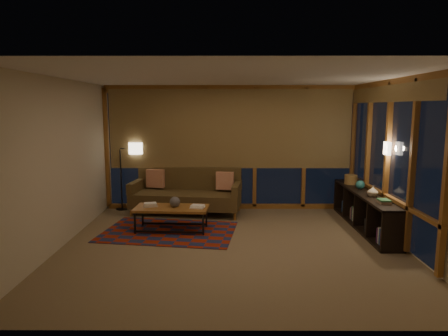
{
  "coord_description": "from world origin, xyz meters",
  "views": [
    {
      "loc": [
        -0.11,
        -6.24,
        2.24
      ],
      "look_at": [
        -0.13,
        0.68,
        1.18
      ],
      "focal_mm": 32.0,
      "sensor_mm": 36.0,
      "label": 1
    }
  ],
  "objects_px": {
    "sofa": "(186,192)",
    "coffee_table": "(172,219)",
    "bookshelf": "(364,210)",
    "floor_lamp": "(121,176)"
  },
  "relations": [
    {
      "from": "sofa",
      "to": "coffee_table",
      "type": "distance_m",
      "value": 1.23
    },
    {
      "from": "bookshelf",
      "to": "coffee_table",
      "type": "bearing_deg",
      "value": -176.79
    },
    {
      "from": "floor_lamp",
      "to": "bookshelf",
      "type": "bearing_deg",
      "value": -25.01
    },
    {
      "from": "sofa",
      "to": "floor_lamp",
      "type": "xyz_separation_m",
      "value": [
        -1.46,
        0.35,
        0.28
      ]
    },
    {
      "from": "sofa",
      "to": "coffee_table",
      "type": "relative_size",
      "value": 1.71
    },
    {
      "from": "sofa",
      "to": "bookshelf",
      "type": "relative_size",
      "value": 0.84
    },
    {
      "from": "floor_lamp",
      "to": "bookshelf",
      "type": "height_order",
      "value": "floor_lamp"
    },
    {
      "from": "sofa",
      "to": "floor_lamp",
      "type": "relative_size",
      "value": 1.52
    },
    {
      "from": "floor_lamp",
      "to": "bookshelf",
      "type": "distance_m",
      "value": 5.08
    },
    {
      "from": "coffee_table",
      "to": "bookshelf",
      "type": "distance_m",
      "value": 3.58
    }
  ]
}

